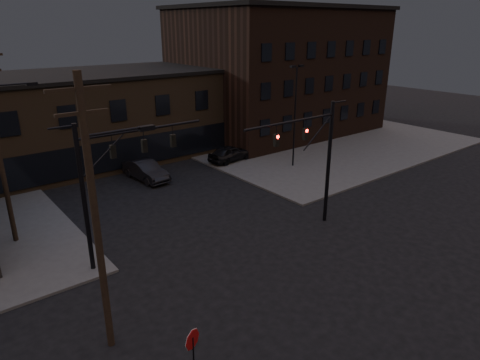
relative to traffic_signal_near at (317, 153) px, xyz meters
name	(u,v)px	position (x,y,z in m)	size (l,w,h in m)	color
ground	(307,284)	(-5.36, -4.50, -4.93)	(140.00, 140.00, 0.00)	black
sidewalk_ne	(299,135)	(16.64, 17.50, -4.86)	(30.00, 30.00, 0.15)	#474744
building_row	(94,118)	(-5.36, 23.50, -0.93)	(40.00, 12.00, 8.00)	#483926
building_right	(277,72)	(16.64, 21.50, 2.07)	(22.00, 16.00, 14.00)	black
traffic_signal_near	(317,153)	(0.00, 0.00, 0.00)	(7.12, 0.24, 8.00)	black
traffic_signal_far	(107,177)	(-12.07, 3.50, 0.08)	(7.12, 0.24, 8.00)	black
stop_sign	(193,346)	(-13.36, -6.49, -3.09)	(0.72, 0.33, 2.48)	black
utility_pole_near	(97,214)	(-14.79, -2.50, 0.94)	(3.70, 0.28, 11.00)	black
lot_light_a	(295,108)	(7.64, 9.50, 0.58)	(1.50, 0.28, 9.14)	black
lot_light_b	(302,94)	(13.64, 14.50, 0.58)	(1.50, 0.28, 9.14)	black
parked_car_lot_a	(230,153)	(3.90, 14.18, -4.02)	(1.81, 4.50, 1.53)	black
parked_car_lot_b	(246,137)	(9.27, 18.42, -4.15)	(1.78, 4.39, 1.27)	#B7B7B9
car_crossing	(146,170)	(-4.58, 14.76, -4.11)	(1.75, 5.01, 1.65)	black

